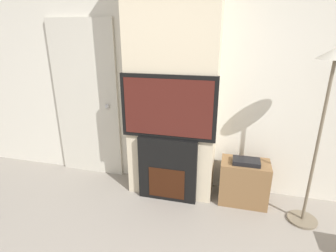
{
  "coord_description": "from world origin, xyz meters",
  "views": [
    {
      "loc": [
        0.67,
        -1.02,
        1.87
      ],
      "look_at": [
        0.0,
        1.6,
        0.91
      ],
      "focal_mm": 28.0,
      "sensor_mm": 36.0,
      "label": 1
    }
  ],
  "objects": [
    {
      "name": "entry_door",
      "position": [
        -1.21,
        1.97,
        1.03
      ],
      "size": [
        0.91,
        0.09,
        2.06
      ],
      "color": "beige",
      "rests_on": "ground_plane"
    },
    {
      "name": "fireplace",
      "position": [
        0.0,
        1.6,
        0.38
      ],
      "size": [
        0.68,
        0.15,
        0.77
      ],
      "color": "black",
      "rests_on": "ground_plane"
    },
    {
      "name": "chimney_breast",
      "position": [
        0.0,
        1.8,
        1.35
      ],
      "size": [
        1.01,
        0.4,
        2.7
      ],
      "color": "beige",
      "rests_on": "ground_plane"
    },
    {
      "name": "wall_back",
      "position": [
        0.0,
        2.03,
        1.35
      ],
      "size": [
        6.0,
        0.06,
        2.7
      ],
      "color": "silver",
      "rests_on": "ground_plane"
    },
    {
      "name": "television",
      "position": [
        0.0,
        1.6,
        1.13
      ],
      "size": [
        1.05,
        0.07,
        0.7
      ],
      "color": "black",
      "rests_on": "fireplace"
    },
    {
      "name": "media_stand",
      "position": [
        0.87,
        1.74,
        0.26
      ],
      "size": [
        0.54,
        0.33,
        0.56
      ],
      "color": "brown",
      "rests_on": "ground_plane"
    },
    {
      "name": "floor_lamp",
      "position": [
        1.48,
        1.54,
        1.34
      ],
      "size": [
        0.31,
        0.31,
        1.77
      ],
      "color": "#726651",
      "rests_on": "ground_plane"
    }
  ]
}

